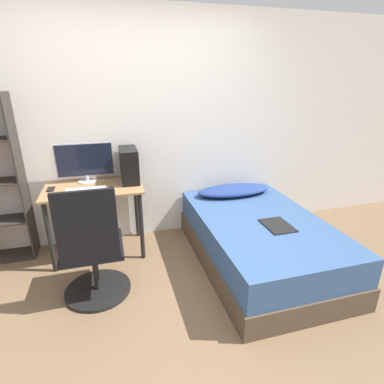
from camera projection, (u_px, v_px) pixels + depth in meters
The scene contains 12 objects.
ground_plane at pixel (174, 324), 2.32m from camera, with size 14.00×14.00×0.00m, color brown.
wall_back at pixel (141, 131), 3.29m from camera, with size 8.00×0.05×2.50m.
desk at pixel (95, 198), 3.08m from camera, with size 0.97×0.60×0.76m.
office_chair at pixel (93, 258), 2.48m from camera, with size 0.57×0.57×1.04m.
bed at pixel (259, 240), 3.04m from camera, with size 1.17×1.86×0.49m.
pillow at pixel (234, 190), 3.54m from camera, with size 0.89×0.36×0.11m.
magazine at pixel (278, 225), 2.80m from camera, with size 0.24×0.32×0.01m.
monitor at pixel (85, 162), 3.11m from camera, with size 0.58×0.20×0.41m.
keyboard at pixel (86, 190), 2.91m from camera, with size 0.38×0.14×0.02m.
pc_tower at pixel (129, 165), 3.14m from camera, with size 0.18×0.39×0.35m.
mouse at pixel (111, 188), 2.97m from camera, with size 0.06×0.09×0.02m.
phone at pixel (51, 189), 2.95m from camera, with size 0.07×0.14×0.01m.
Camera 1 is at (-0.35, -1.78, 1.78)m, focal length 28.00 mm.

